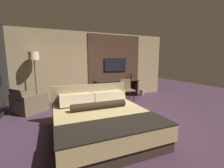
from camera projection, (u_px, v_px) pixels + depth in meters
ground_plane at (114, 118)px, 4.24m from camera, size 16.00×16.00×0.00m
wall_back_tv_panel at (94, 66)px, 6.46m from camera, size 7.20×0.09×2.80m
bed at (102, 120)px, 3.32m from camera, size 2.04×2.20×0.98m
desk at (117, 86)px, 6.71m from camera, size 1.94×0.49×0.76m
tv at (115, 65)px, 6.75m from camera, size 1.04×0.04×0.59m
desk_chair at (126, 88)px, 6.22m from camera, size 0.53×0.52×0.87m
armchair_by_window at (29, 103)px, 4.78m from camera, size 1.15×1.16×0.82m
floor_lamp at (34, 60)px, 5.30m from camera, size 0.34×0.34×1.93m
vase_tall at (132, 76)px, 7.01m from camera, size 0.11×0.11×0.28m
waste_bin at (142, 92)px, 7.10m from camera, size 0.22×0.22×0.28m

